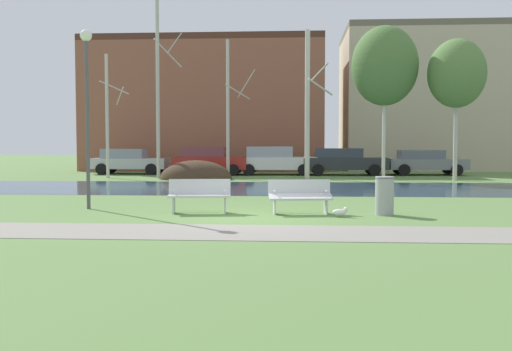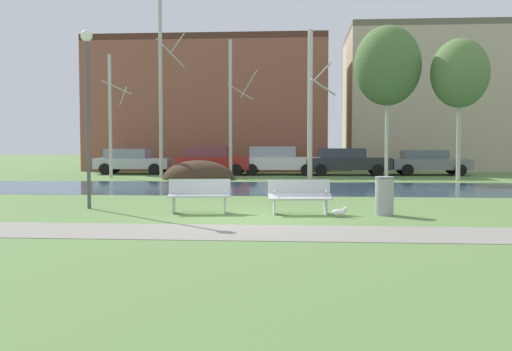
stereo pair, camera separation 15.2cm
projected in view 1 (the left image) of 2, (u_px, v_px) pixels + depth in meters
The scene contains 22 objects.
ground_plane at pixel (267, 187), 24.12m from camera, with size 120.00×120.00×0.00m, color #5B7F42.
paved_path_strip at pixel (238, 232), 11.92m from camera, with size 60.00×2.09×0.01m, color gray.
river_band at pixel (266, 188), 23.47m from camera, with size 80.00×7.09×0.01m, color #2D475B.
soil_mound at pixel (196, 179), 28.98m from camera, with size 3.56×2.47×1.88m, color #423021.
bench_left at pixel (199, 195), 15.15m from camera, with size 1.65×0.75×0.87m.
bench_right at pixel (300, 195), 14.98m from camera, with size 1.65×0.75×0.87m.
trash_bin at pixel (384, 195), 14.77m from camera, with size 0.49×0.49×0.97m.
seagull at pixel (340, 212), 14.35m from camera, with size 0.42×0.16×0.25m.
streetlamp at pixel (87, 88), 15.97m from camera, with size 0.32×0.32×4.87m.
birch_far_left at pixel (108, 115), 29.99m from camera, with size 1.26×2.05×6.30m.
birch_left at pixel (158, 83), 29.56m from camera, with size 1.38×2.57×9.47m.
birch_center_left at pixel (229, 108), 29.33m from camera, with size 1.46×2.45×6.92m.
birch_center at pixel (308, 103), 29.35m from camera, with size 1.38×2.28×7.40m.
birch_center_right at pixel (385, 66), 28.62m from camera, with size 3.23×3.23×7.48m.
birch_right at pixel (457, 74), 27.83m from camera, with size 2.72×2.72×6.72m.
parked_van_nearest_silver at pixel (129, 161), 33.80m from camera, with size 4.29×2.04×1.45m.
parked_sedan_second_red at pixel (209, 160), 33.00m from camera, with size 4.13×2.03×1.56m.
parked_hatch_third_white at pixel (275, 160), 32.97m from camera, with size 4.54×2.13×1.59m.
parked_wagon_fourth_dark at pixel (343, 161), 32.68m from camera, with size 4.63×2.01×1.49m.
parked_suv_fifth_grey at pixel (425, 162), 32.80m from camera, with size 4.28×2.10×1.39m.
building_brick_low at pixel (207, 106), 39.66m from camera, with size 15.47×6.99×8.56m.
building_beige_block at pixel (452, 100), 40.18m from camera, with size 14.80×8.33×9.39m.
Camera 1 is at (1.16, -14.03, 1.83)m, focal length 41.31 mm.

